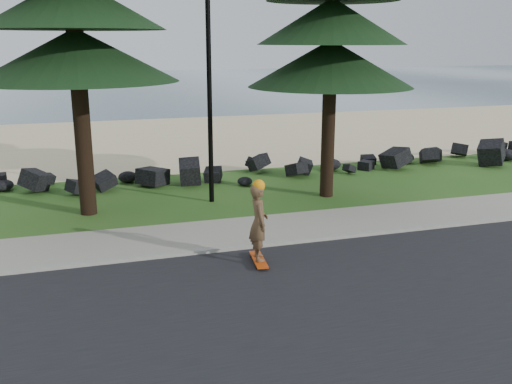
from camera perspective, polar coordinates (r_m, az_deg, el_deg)
ground at (r=13.94m, az=-1.54°, el=-4.38°), size 160.00×160.00×0.00m
road at (r=10.02m, az=5.55°, el=-12.48°), size 160.00×7.00×0.02m
kerb at (r=13.11m, az=-0.48°, el=-5.42°), size 160.00×0.20×0.10m
sidewalk at (r=14.11m, az=-1.76°, el=-3.97°), size 160.00×2.00×0.08m
beach_sand at (r=27.79m, az=-9.61°, el=5.19°), size 160.00×15.00×0.01m
ocean at (r=63.94m, az=-14.10°, el=10.37°), size 160.00×58.00×0.01m
seawall_boulders at (r=19.17m, az=-6.03°, el=0.94°), size 60.00×2.40×1.10m
lamp_post at (r=16.27m, az=-4.75°, el=13.21°), size 0.25×0.14×8.14m
skateboarder at (r=11.92m, az=0.27°, el=-3.08°), size 0.46×1.00×1.83m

